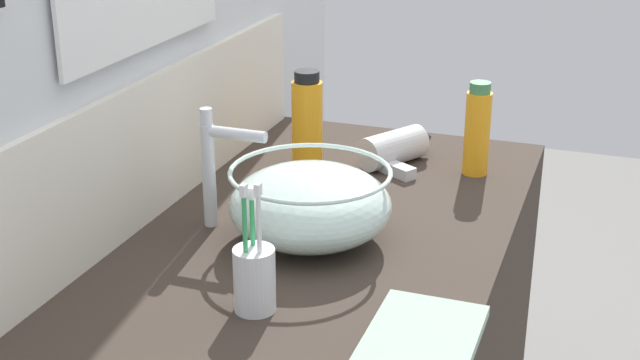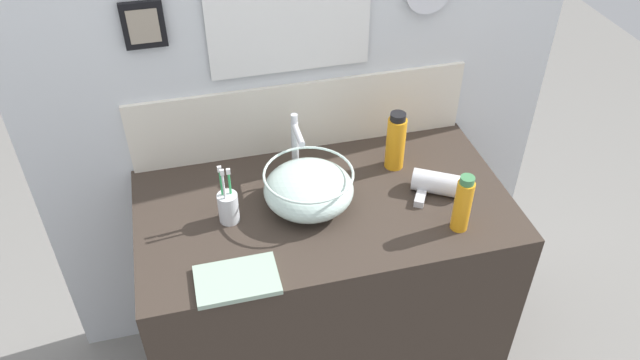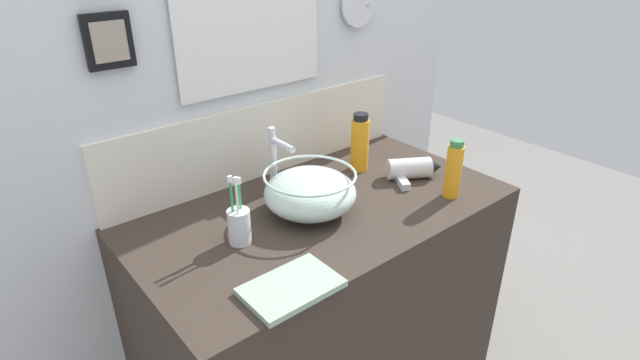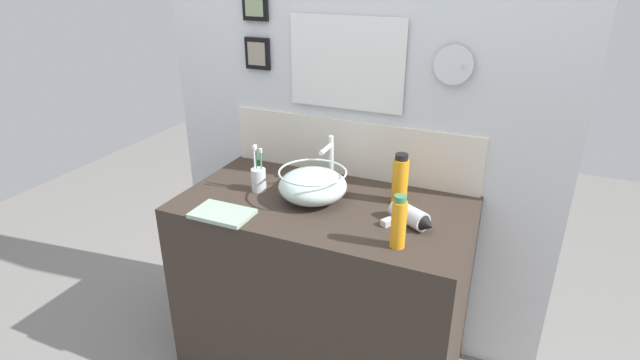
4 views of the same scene
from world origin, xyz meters
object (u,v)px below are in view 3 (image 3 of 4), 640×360
spray_bottle (454,170)px  glass_bowl_sink (310,192)px  hair_drier (413,169)px  lotion_bottle (360,143)px  toothbrush_cup (239,225)px  hand_towel (291,287)px  faucet (275,156)px

spray_bottle → glass_bowl_sink: bearing=153.3°
hair_drier → lotion_bottle: (-0.09, 0.17, 0.07)m
toothbrush_cup → lotion_bottle: lotion_bottle is taller
spray_bottle → hand_towel: (-0.68, -0.05, -0.09)m
hair_drier → lotion_bottle: size_ratio=1.00×
faucet → spray_bottle: 0.57m
glass_bowl_sink → faucet: 0.18m
glass_bowl_sink → lotion_bottle: bearing=21.4°
toothbrush_cup → lotion_bottle: size_ratio=0.98×
faucet → lotion_bottle: (0.33, -0.05, -0.03)m
glass_bowl_sink → spray_bottle: size_ratio=1.44×
glass_bowl_sink → hand_towel: 0.38m
toothbrush_cup → spray_bottle: 0.70m
faucet → spray_bottle: (0.41, -0.38, -0.03)m
spray_bottle → faucet: bearing=137.2°
spray_bottle → hair_drier: bearing=88.4°
faucet → hair_drier: size_ratio=1.04×
faucet → toothbrush_cup: size_ratio=1.06×
glass_bowl_sink → hair_drier: bearing=-5.9°
hair_drier → spray_bottle: size_ratio=1.08×
hand_towel → hair_drier: bearing=17.6°
faucet → toothbrush_cup: faucet is taller
spray_bottle → lotion_bottle: 0.35m
toothbrush_cup → glass_bowl_sink: bearing=1.2°
spray_bottle → lotion_bottle: bearing=104.7°
toothbrush_cup → lotion_bottle: (0.58, 0.13, 0.05)m
hair_drier → lotion_bottle: lotion_bottle is taller
glass_bowl_sink → lotion_bottle: (0.33, 0.13, 0.03)m
spray_bottle → lotion_bottle: (-0.09, 0.34, 0.01)m
hair_drier → hand_towel: hair_drier is taller
faucet → lotion_bottle: bearing=-8.3°
hair_drier → toothbrush_cup: (-0.67, 0.04, 0.02)m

